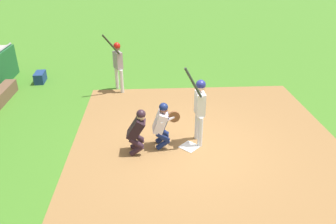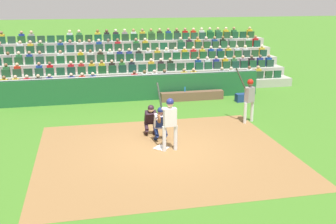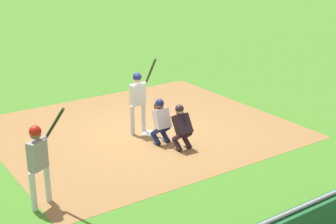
% 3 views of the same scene
% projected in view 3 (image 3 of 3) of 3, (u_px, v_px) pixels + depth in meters
% --- Properties ---
extents(ground_plane, '(160.00, 160.00, 0.00)m').
position_uv_depth(ground_plane, '(150.00, 134.00, 14.33)').
color(ground_plane, '#417924').
extents(infield_dirt_patch, '(8.49, 7.50, 0.01)m').
position_uv_depth(infield_dirt_patch, '(141.00, 129.00, 14.72)').
color(infield_dirt_patch, olive).
rests_on(infield_dirt_patch, ground_plane).
extents(home_plate_marker, '(0.62, 0.62, 0.02)m').
position_uv_depth(home_plate_marker, '(150.00, 133.00, 14.33)').
color(home_plate_marker, white).
rests_on(home_plate_marker, infield_dirt_patch).
extents(batter_at_plate, '(0.64, 0.62, 2.31)m').
position_uv_depth(batter_at_plate, '(138.00, 96.00, 14.03)').
color(batter_at_plate, silver).
rests_on(batter_at_plate, ground_plane).
extents(catcher_crouching, '(0.47, 0.72, 1.30)m').
position_uv_depth(catcher_crouching, '(161.00, 119.00, 13.47)').
color(catcher_crouching, navy).
rests_on(catcher_crouching, ground_plane).
extents(home_plate_umpire, '(0.47, 0.52, 1.25)m').
position_uv_depth(home_plate_umpire, '(182.00, 125.00, 13.11)').
color(home_plate_umpire, '#2D1A24').
rests_on(home_plate_umpire, ground_plane).
extents(on_deck_batter, '(0.80, 0.65, 2.25)m').
position_uv_depth(on_deck_batter, '(38.00, 156.00, 10.06)').
color(on_deck_batter, silver).
rests_on(on_deck_batter, ground_plane).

